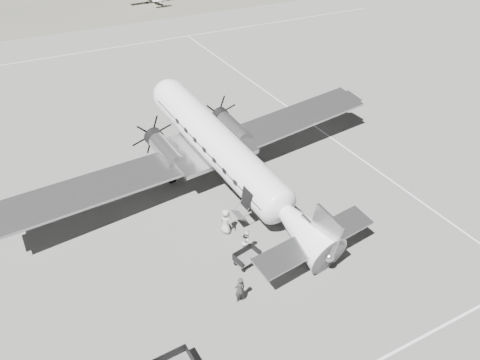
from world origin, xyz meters
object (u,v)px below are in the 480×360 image
object	(u,v)px
ground_crew	(240,289)
ramp_agent	(247,241)
passenger	(226,221)
baggage_cart_near	(247,258)
dc3_airliner	(227,157)

from	to	relation	value
ground_crew	ramp_agent	xyz separation A→B (m)	(2.31, 3.40, -0.01)
passenger	ramp_agent	bearing A→B (deg)	163.45
baggage_cart_near	passenger	bearing A→B (deg)	74.45
ramp_agent	baggage_cart_near	bearing A→B (deg)	172.66
baggage_cart_near	passenger	xyz separation A→B (m)	(0.18, 3.32, 0.47)
ramp_agent	passenger	bearing A→B (deg)	28.51
dc3_airliner	ramp_agent	size ratio (longest dim) A/B	18.08
ramp_agent	passenger	xyz separation A→B (m)	(-0.33, 2.36, 0.05)
ground_crew	ramp_agent	bearing A→B (deg)	-124.66
dc3_airliner	passenger	xyz separation A→B (m)	(-2.30, -4.31, -2.12)
passenger	ground_crew	bearing A→B (deg)	136.62
dc3_airliner	ramp_agent	world-z (taller)	dc3_airliner
ground_crew	passenger	xyz separation A→B (m)	(1.98, 5.76, 0.04)
dc3_airliner	baggage_cart_near	world-z (taller)	dc3_airliner
baggage_cart_near	ramp_agent	xyz separation A→B (m)	(0.51, 0.96, 0.41)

